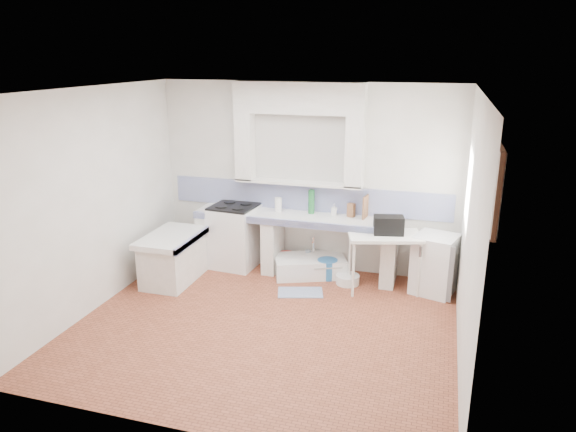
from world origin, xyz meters
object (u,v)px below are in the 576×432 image
(side_table, at_px, (384,262))
(fridge, at_px, (435,264))
(stove, at_px, (235,237))
(sink, at_px, (310,267))

(side_table, bearing_deg, fridge, -4.71)
(stove, relative_size, side_table, 0.96)
(stove, distance_m, side_table, 2.33)
(side_table, bearing_deg, sink, 152.24)
(sink, bearing_deg, side_table, -33.88)
(stove, bearing_deg, fridge, 2.49)
(sink, height_order, side_table, side_table)
(sink, height_order, fridge, fridge)
(sink, relative_size, side_table, 1.05)
(side_table, relative_size, fridge, 1.20)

